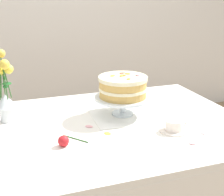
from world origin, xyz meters
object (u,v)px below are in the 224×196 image
(layer_cake, at_px, (123,86))
(fallen_rose, at_px, (64,141))
(cake_stand, at_px, (123,100))
(teacup, at_px, (174,127))
(flower_vase, at_px, (4,92))
(dining_table, at_px, (105,143))

(layer_cake, xyz_separation_m, fallen_rose, (-0.36, -0.25, -0.13))
(cake_stand, xyz_separation_m, teacup, (0.15, -0.27, -0.06))
(flower_vase, bearing_deg, dining_table, -26.13)
(cake_stand, distance_m, layer_cake, 0.07)
(flower_vase, distance_m, fallen_rose, 0.44)
(cake_stand, distance_m, flower_vase, 0.58)
(teacup, distance_m, fallen_rose, 0.50)
(layer_cake, height_order, fallen_rose, layer_cake)
(layer_cake, bearing_deg, dining_table, -141.71)
(cake_stand, distance_m, fallen_rose, 0.44)
(flower_vase, relative_size, teacup, 2.73)
(flower_vase, xyz_separation_m, fallen_rose, (0.21, -0.36, -0.13))
(layer_cake, xyz_separation_m, flower_vase, (-0.57, 0.11, -0.00))
(flower_vase, relative_size, fallen_rose, 2.75)
(dining_table, bearing_deg, layer_cake, 38.29)
(flower_vase, xyz_separation_m, teacup, (0.71, -0.38, -0.13))
(teacup, bearing_deg, fallen_rose, 177.63)
(dining_table, xyz_separation_m, teacup, (0.28, -0.17, 0.11))
(cake_stand, height_order, flower_vase, flower_vase)
(dining_table, xyz_separation_m, fallen_rose, (-0.23, -0.15, 0.11))
(fallen_rose, bearing_deg, teacup, -2.37)
(layer_cake, bearing_deg, fallen_rose, -145.03)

